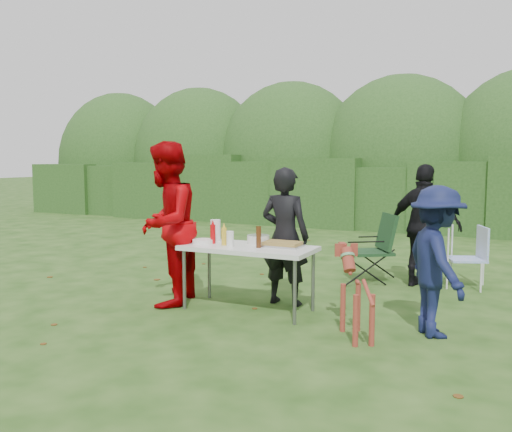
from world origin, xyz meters
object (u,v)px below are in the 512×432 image
at_px(person_black_puffy, 424,226).
at_px(beer_bottle, 259,237).
at_px(child, 436,261).
at_px(camping_chair, 371,248).
at_px(person_cook, 285,236).
at_px(lawn_chair, 466,257).
at_px(mustard_bottle, 224,237).
at_px(dog, 357,296).
at_px(ketchup_bottle, 213,234).
at_px(paper_towel_roll, 215,231).
at_px(folding_table, 248,251).
at_px(person_red_jacket, 166,224).

xyz_separation_m(person_black_puffy, beer_bottle, (-1.46, -2.10, 0.03)).
height_order(child, camping_chair, child).
xyz_separation_m(person_cook, person_black_puffy, (1.34, 1.62, 0.01)).
height_order(lawn_chair, mustard_bottle, mustard_bottle).
relative_size(person_black_puffy, dog, 1.88).
distance_m(person_cook, person_black_puffy, 2.10).
distance_m(mustard_bottle, beer_bottle, 0.43).
relative_size(child, dog, 1.67).
xyz_separation_m(ketchup_bottle, paper_towel_roll, (-0.06, 0.16, 0.02)).
distance_m(folding_table, mustard_bottle, 0.32).
relative_size(folding_table, paper_towel_roll, 5.77).
xyz_separation_m(person_black_puffy, camping_chair, (-0.70, -0.05, -0.34)).
xyz_separation_m(person_cook, dog, (1.11, -0.86, -0.39)).
relative_size(folding_table, person_black_puffy, 0.91).
xyz_separation_m(folding_table, beer_bottle, (0.16, -0.05, 0.17)).
bearing_deg(folding_table, camping_chair, 65.45).
relative_size(dog, ketchup_bottle, 4.01).
xyz_separation_m(mustard_bottle, beer_bottle, (0.43, 0.02, 0.02)).
bearing_deg(child, beer_bottle, 59.84).
bearing_deg(ketchup_bottle, beer_bottle, -3.37).
height_order(ketchup_bottle, paper_towel_roll, paper_towel_roll).
distance_m(person_cook, mustard_bottle, 0.74).
bearing_deg(beer_bottle, person_black_puffy, 55.16).
bearing_deg(person_red_jacket, lawn_chair, 113.55).
relative_size(person_cook, child, 1.11).
height_order(person_cook, lawn_chair, person_cook).
bearing_deg(person_black_puffy, dog, 93.27).
bearing_deg(beer_bottle, dog, -17.11).
height_order(person_red_jacket, mustard_bottle, person_red_jacket).
distance_m(person_red_jacket, child, 3.03).
height_order(folding_table, camping_chair, camping_chair).
bearing_deg(lawn_chair, person_black_puffy, 2.11).
bearing_deg(dog, person_red_jacket, 52.22).
relative_size(child, ketchup_bottle, 6.67).
bearing_deg(person_cook, mustard_bottle, 44.52).
height_order(person_red_jacket, child, person_red_jacket).
distance_m(dog, lawn_chair, 2.80).
distance_m(folding_table, person_red_jacket, 1.04).
xyz_separation_m(person_red_jacket, person_black_puffy, (2.60, 2.23, -0.13)).
bearing_deg(mustard_bottle, child, 1.81).
relative_size(folding_table, mustard_bottle, 7.50).
distance_m(child, beer_bottle, 1.89).
bearing_deg(person_red_jacket, paper_towel_roll, 110.03).
bearing_deg(paper_towel_roll, mustard_bottle, -42.05).
distance_m(person_red_jacket, camping_chair, 2.93).
bearing_deg(folding_table, paper_towel_roll, 164.50).
bearing_deg(person_black_puffy, mustard_bottle, 57.00).
bearing_deg(lawn_chair, folding_table, 25.28).
xyz_separation_m(camping_chair, mustard_bottle, (-1.18, -2.07, 0.35)).
height_order(beer_bottle, paper_towel_roll, paper_towel_roll).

